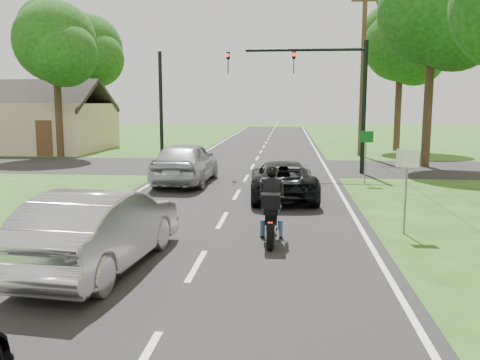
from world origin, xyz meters
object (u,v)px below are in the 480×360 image
object	(u,v)px
motorcycle_rider	(271,212)
silver_suv	(186,162)
utility_pole_far	(363,72)
sign_white	(407,170)
silver_sedan	(100,228)
traffic_signal	(323,83)
sign_green	(366,144)
dark_suv	(283,179)

from	to	relation	value
motorcycle_rider	silver_suv	xyz separation A→B (m)	(-3.72, 8.39, 0.15)
utility_pole_far	sign_white	distance (m)	19.39
silver_sedan	traffic_signal	xyz separation A→B (m)	(5.19, 14.28, 3.34)
motorcycle_rider	sign_green	bearing A→B (deg)	68.62
motorcycle_rider	dark_suv	bearing A→B (deg)	87.54
sign_green	silver_suv	bearing A→B (deg)	-174.77
silver_sedan	motorcycle_rider	bearing A→B (deg)	-140.49
motorcycle_rider	silver_sedan	world-z (taller)	motorcycle_rider
silver_suv	utility_pole_far	xyz separation A→B (m)	(8.49, 11.68, 4.22)
utility_pole_far	sign_white	size ratio (longest dim) A/B	4.71
sign_white	dark_suv	bearing A→B (deg)	124.10
motorcycle_rider	sign_white	size ratio (longest dim) A/B	1.00
silver_suv	utility_pole_far	size ratio (longest dim) A/B	0.50
sign_white	sign_green	bearing A→B (deg)	88.57
dark_suv	utility_pole_far	size ratio (longest dim) A/B	0.46
sign_white	sign_green	size ratio (longest dim) A/B	1.00
motorcycle_rider	sign_green	world-z (taller)	sign_green
dark_suv	traffic_signal	distance (m)	7.55
silver_sedan	sign_white	bearing A→B (deg)	-148.04
silver_sedan	utility_pole_far	size ratio (longest dim) A/B	0.48
motorcycle_rider	silver_sedan	xyz separation A→B (m)	(-3.28, -2.21, 0.08)
motorcycle_rider	utility_pole_far	world-z (taller)	utility_pole_far
dark_suv	sign_white	size ratio (longest dim) A/B	2.18
sign_white	traffic_signal	bearing A→B (deg)	97.05
silver_sedan	sign_green	bearing A→B (deg)	-115.46
dark_suv	traffic_signal	world-z (taller)	traffic_signal
silver_suv	utility_pole_far	distance (m)	15.04
motorcycle_rider	silver_suv	world-z (taller)	motorcycle_rider
silver_sedan	sign_green	distance (m)	13.16
sign_white	sign_green	xyz separation A→B (m)	(0.20, 8.00, 0.00)
traffic_signal	utility_pole_far	size ratio (longest dim) A/B	0.64
traffic_signal	sign_white	world-z (taller)	traffic_signal
motorcycle_rider	sign_green	xyz separation A→B (m)	(3.48, 9.05, 0.88)
dark_suv	sign_white	xyz separation A→B (m)	(3.07, -4.54, 0.94)
motorcycle_rider	silver_suv	distance (m)	9.18
silver_suv	motorcycle_rider	bearing A→B (deg)	115.33
silver_suv	dark_suv	bearing A→B (deg)	145.88
motorcycle_rider	silver_sedan	size ratio (longest dim) A/B	0.44
motorcycle_rider	traffic_signal	xyz separation A→B (m)	(1.92, 12.07, 3.42)
silver_sedan	silver_suv	size ratio (longest dim) A/B	0.95
silver_suv	traffic_signal	world-z (taller)	traffic_signal
utility_pole_far	motorcycle_rider	bearing A→B (deg)	-103.39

